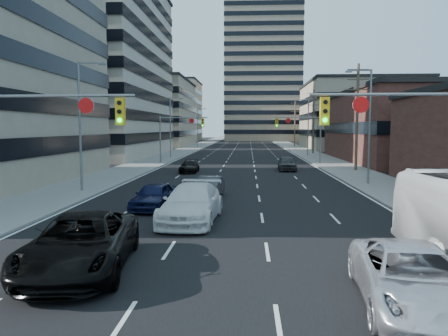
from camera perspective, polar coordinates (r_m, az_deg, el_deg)
ground at (r=10.62m, az=-3.20°, el=-19.77°), size 400.00×400.00×0.00m
road_surface at (r=139.64m, az=2.74°, el=3.40°), size 18.00×300.00×0.02m
sidewalk_left at (r=140.20m, az=-1.97°, el=3.44°), size 5.00×300.00×0.15m
sidewalk_right at (r=140.02m, az=7.46°, el=3.39°), size 5.00×300.00×0.15m
office_left_mid at (r=75.62m, az=-19.10°, el=12.18°), size 26.00×34.00×28.00m
office_left_far at (r=112.46m, az=-9.78°, el=6.96°), size 20.00×30.00×16.00m
storefront_right_mid at (r=63.82m, az=24.31°, el=4.79°), size 20.00×30.00×9.00m
office_right_far at (r=100.48m, az=17.06°, el=6.45°), size 22.00×28.00×14.00m
apartment_tower at (r=161.51m, az=5.04°, el=13.95°), size 26.00×26.00×58.00m
bg_block_left at (r=152.47m, az=-7.88°, el=7.27°), size 24.00×24.00×20.00m
bg_block_right at (r=142.95m, az=15.75°, el=5.65°), size 22.00×22.00×12.00m
signal_near_left at (r=19.53m, az=-22.83°, el=4.36°), size 6.59×0.33×6.00m
signal_near_right at (r=18.68m, az=23.17°, el=4.32°), size 6.59×0.33×6.00m
signal_far_left at (r=55.26m, az=-5.97°, el=5.02°), size 6.09×0.33×6.00m
signal_far_right at (r=54.96m, az=10.11°, el=4.97°), size 6.09×0.33×6.00m
utility_pole_block at (r=46.92m, az=16.99°, el=6.59°), size 2.20×0.28×11.00m
utility_pole_midblock at (r=76.39m, az=11.61°, el=6.10°), size 2.20×0.28×11.00m
utility_pole_distant at (r=106.16m, az=9.24°, el=5.87°), size 2.20×0.28×11.00m
streetlight_left_near at (r=31.70m, az=-18.05°, el=6.00°), size 2.03×0.22×9.00m
streetlight_left_mid at (r=65.57m, az=-6.89°, el=5.70°), size 2.03×0.22×9.00m
streetlight_left_far at (r=100.22m, az=-3.38°, el=5.56°), size 2.03×0.22×9.00m
streetlight_right_near at (r=35.79m, az=18.26°, el=5.88°), size 2.03×0.22×9.00m
streetlight_right_far at (r=70.18m, az=10.81°, el=5.61°), size 2.03×0.22×9.00m
black_pickup at (r=14.61m, az=-18.18°, el=-9.31°), size 3.68×6.67×1.77m
white_van at (r=21.02m, az=-4.23°, el=-4.63°), size 2.87×6.28×1.78m
silver_suv at (r=12.13m, az=23.44°, el=-13.04°), size 3.13×5.80×1.55m
sedan_blue at (r=24.50m, az=-9.12°, el=-3.63°), size 2.28×4.52×1.48m
sedan_grey_center at (r=28.03m, az=-1.96°, el=-2.57°), size 1.81×4.25×1.36m
sedan_black_far at (r=44.10m, az=-4.54°, el=0.19°), size 1.73×4.23×1.23m
sedan_grey_right at (r=46.58m, az=8.23°, el=0.63°), size 1.95×4.64×1.57m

